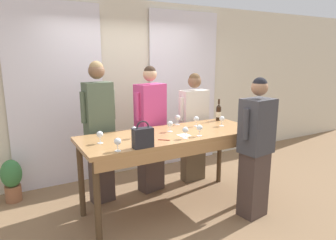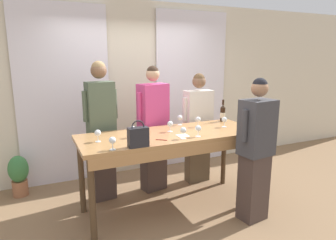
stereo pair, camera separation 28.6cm
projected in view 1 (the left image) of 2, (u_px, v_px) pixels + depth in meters
ground_plane at (171, 207)px, 3.92m from camera, size 18.00×18.00×0.00m
wall_back at (126, 89)px, 4.91m from camera, size 12.00×0.06×2.80m
curtain_panel_left at (58, 97)px, 4.35m from camera, size 1.35×0.03×2.69m
curtain_panel_right at (184, 89)px, 5.38m from camera, size 1.35×0.03×2.69m
tasting_bar at (172, 142)px, 3.70m from camera, size 2.26×0.85×1.00m
wine_bottle at (219, 113)px, 4.40m from camera, size 0.07×0.07×0.32m
handbag at (143, 137)px, 3.11m from camera, size 0.21×0.10×0.29m
wine_glass_front_left at (196, 119)px, 4.05m from camera, size 0.07×0.07×0.14m
wine_glass_front_mid at (200, 128)px, 3.55m from camera, size 0.07×0.07×0.14m
wine_glass_front_right at (222, 119)px, 4.06m from camera, size 0.07×0.07×0.14m
wine_glass_center_left at (134, 130)px, 3.46m from camera, size 0.07×0.07×0.14m
wine_glass_center_mid at (118, 142)px, 2.99m from camera, size 0.07×0.07×0.14m
wine_glass_center_right at (178, 118)px, 4.14m from camera, size 0.07×0.07×0.14m
wine_glass_back_left at (185, 130)px, 3.45m from camera, size 0.07×0.07×0.14m
wine_glass_back_mid at (100, 135)px, 3.26m from camera, size 0.07×0.07×0.14m
wine_glass_back_right at (170, 124)px, 3.76m from camera, size 0.07×0.07×0.14m
napkin at (184, 135)px, 3.59m from camera, size 0.14×0.14×0.00m
pen at (164, 140)px, 3.39m from camera, size 0.11×0.09×0.01m
guest_olive_jacket at (99, 130)px, 3.89m from camera, size 0.47×0.25×1.88m
guest_pink_top at (151, 129)px, 4.25m from camera, size 0.52×0.32×1.81m
guest_cream_sweater at (194, 126)px, 4.61m from camera, size 0.54×0.21×1.69m
host_pouring at (256, 148)px, 3.56m from camera, size 0.48×0.32×1.70m
potted_plant at (12, 179)px, 4.02m from camera, size 0.27×0.27×0.59m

